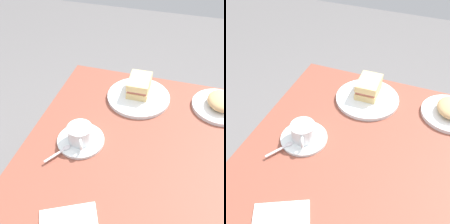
% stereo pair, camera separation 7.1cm
% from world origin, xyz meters
% --- Properties ---
extents(dining_table, '(1.08, 0.88, 0.72)m').
position_xyz_m(dining_table, '(0.00, 0.00, 0.60)').
color(dining_table, brown).
rests_on(dining_table, ground_plane).
extents(sandwich_plate, '(0.24, 0.24, 0.01)m').
position_xyz_m(sandwich_plate, '(0.38, 0.12, 0.72)').
color(sandwich_plate, silver).
rests_on(sandwich_plate, dining_table).
extents(sandwich_front, '(0.12, 0.08, 0.06)m').
position_xyz_m(sandwich_front, '(0.41, 0.12, 0.76)').
color(sandwich_front, '#E2BF77').
rests_on(sandwich_front, sandwich_plate).
extents(coffee_saucer, '(0.16, 0.16, 0.01)m').
position_xyz_m(coffee_saucer, '(0.10, 0.26, 0.72)').
color(coffee_saucer, white).
rests_on(coffee_saucer, dining_table).
extents(coffee_cup, '(0.10, 0.08, 0.06)m').
position_xyz_m(coffee_cup, '(0.10, 0.26, 0.76)').
color(coffee_cup, silver).
rests_on(coffee_cup, coffee_saucer).
extents(spoon, '(0.09, 0.06, 0.01)m').
position_xyz_m(spoon, '(0.04, 0.30, 0.73)').
color(spoon, silver).
rests_on(spoon, coffee_saucer).
extents(side_plate, '(0.21, 0.21, 0.01)m').
position_xyz_m(side_plate, '(0.41, -0.19, 0.72)').
color(side_plate, silver).
rests_on(side_plate, dining_table).
extents(side_food_pile, '(0.12, 0.10, 0.04)m').
position_xyz_m(side_food_pile, '(0.41, -0.19, 0.75)').
color(side_food_pile, tan).
rests_on(side_food_pile, side_plate).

